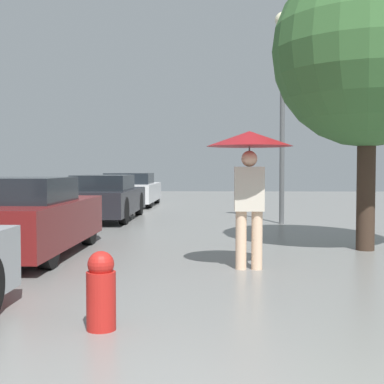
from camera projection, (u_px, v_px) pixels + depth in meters
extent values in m
cylinder|color=beige|center=(241.00, 240.00, 7.32)|extent=(0.15, 0.15, 0.81)
cylinder|color=beige|center=(257.00, 240.00, 7.31)|extent=(0.15, 0.15, 0.81)
cube|color=beige|center=(249.00, 189.00, 7.29)|extent=(0.40, 0.23, 0.60)
sphere|color=beige|center=(249.00, 159.00, 7.27)|extent=(0.22, 0.22, 0.22)
cylinder|color=#515456|center=(249.00, 170.00, 7.28)|extent=(0.02, 0.02, 0.64)
cone|color=maroon|center=(249.00, 139.00, 7.26)|extent=(1.18, 1.18, 0.21)
cube|color=maroon|center=(20.00, 223.00, 8.57)|extent=(1.84, 3.85, 0.69)
cube|color=black|center=(15.00, 190.00, 8.35)|extent=(1.57, 1.73, 0.39)
cylinder|color=black|center=(89.00, 227.00, 9.73)|extent=(0.18, 0.62, 0.62)
cylinder|color=black|center=(48.00, 247.00, 7.35)|extent=(0.18, 0.62, 0.62)
cube|color=black|center=(105.00, 201.00, 14.54)|extent=(1.61, 4.31, 0.63)
cube|color=black|center=(104.00, 182.00, 14.30)|extent=(1.37, 1.94, 0.39)
cylinder|color=black|center=(90.00, 203.00, 15.91)|extent=(0.18, 0.67, 0.67)
cylinder|color=black|center=(139.00, 204.00, 15.85)|extent=(0.18, 0.67, 0.67)
cylinder|color=black|center=(65.00, 211.00, 13.24)|extent=(0.18, 0.67, 0.67)
cylinder|color=black|center=(124.00, 211.00, 13.18)|extent=(0.18, 0.67, 0.67)
cube|color=silver|center=(131.00, 192.00, 19.86)|extent=(1.88, 4.07, 0.64)
cube|color=black|center=(130.00, 178.00, 19.64)|extent=(1.60, 1.83, 0.39)
cylinder|color=black|center=(114.00, 195.00, 21.17)|extent=(0.18, 0.63, 0.63)
cylinder|color=black|center=(157.00, 195.00, 21.10)|extent=(0.18, 0.63, 0.63)
cylinder|color=black|center=(101.00, 199.00, 18.65)|extent=(0.18, 0.63, 0.63)
cylinder|color=black|center=(149.00, 199.00, 18.58)|extent=(0.18, 0.63, 0.63)
cylinder|color=#38281E|center=(366.00, 178.00, 9.00)|extent=(0.31, 0.31, 2.46)
sphere|color=#386633|center=(368.00, 51.00, 8.91)|extent=(3.19, 3.19, 3.19)
cylinder|color=#515456|center=(282.00, 125.00, 13.26)|extent=(0.12, 0.12, 4.91)
sphere|color=beige|center=(283.00, 20.00, 13.14)|extent=(0.40, 0.40, 0.40)
cylinder|color=#B21E19|center=(101.00, 301.00, 4.58)|extent=(0.25, 0.25, 0.50)
sphere|color=#B21E19|center=(101.00, 264.00, 4.57)|extent=(0.23, 0.23, 0.23)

